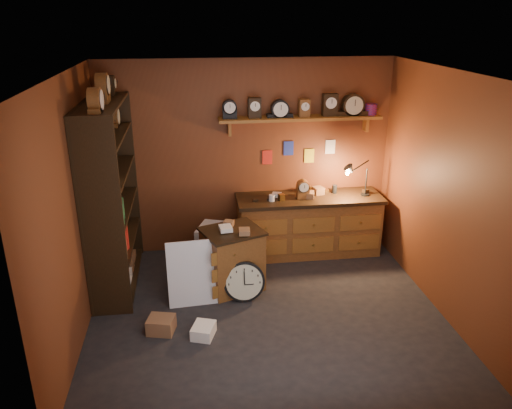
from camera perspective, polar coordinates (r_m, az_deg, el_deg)
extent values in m
plane|color=black|center=(5.91, 1.19, -12.24)|extent=(4.00, 4.00, 0.00)
cube|color=brown|center=(6.98, -0.99, 5.35)|extent=(4.00, 0.02, 2.70)
cube|color=brown|center=(3.70, 5.68, -9.98)|extent=(4.00, 0.02, 2.70)
cube|color=brown|center=(5.37, -20.27, -0.98)|extent=(0.02, 3.60, 2.70)
cube|color=brown|center=(5.92, 20.79, 0.98)|extent=(0.02, 3.60, 2.70)
cube|color=beige|center=(4.97, 1.44, 14.74)|extent=(4.00, 3.60, 0.02)
cube|color=#90581F|center=(6.82, 5.07, 9.81)|extent=(2.20, 0.30, 0.04)
cube|color=#90581F|center=(6.77, -3.05, 8.74)|extent=(0.04, 0.16, 0.20)
cube|color=#90581F|center=(7.17, 12.44, 8.99)|extent=(0.04, 0.16, 0.20)
cylinder|color=#B21419|center=(7.08, 13.00, 10.56)|extent=(0.16, 0.16, 0.15)
cube|color=red|center=(6.99, 0.25, 5.37)|extent=(0.14, 0.01, 0.20)
cube|color=navy|center=(7.00, 2.70, 6.39)|extent=(0.14, 0.01, 0.20)
cube|color=yellow|center=(7.10, 5.08, 5.52)|extent=(0.14, 0.01, 0.20)
cube|color=silver|center=(7.13, 7.48, 6.51)|extent=(0.14, 0.01, 0.20)
cube|color=black|center=(6.34, -18.14, 0.67)|extent=(0.03, 1.60, 2.30)
cube|color=black|center=(5.58, -17.16, -2.00)|extent=(0.45, 0.03, 2.30)
cube|color=black|center=(7.03, -15.31, 2.98)|extent=(0.45, 0.03, 2.30)
cube|color=black|center=(6.75, -15.18, -8.01)|extent=(0.43, 1.54, 0.03)
cube|color=black|center=(6.52, -15.60, -4.17)|extent=(0.43, 1.54, 0.03)
cube|color=black|center=(6.35, -16.00, -0.49)|extent=(0.43, 1.54, 0.03)
cube|color=black|center=(6.20, -16.41, 3.37)|extent=(0.43, 1.54, 0.03)
cube|color=black|center=(6.09, -16.85, 7.40)|extent=(0.43, 1.54, 0.03)
cube|color=black|center=(6.01, -17.24, 10.91)|extent=(0.43, 1.54, 0.03)
cube|color=brown|center=(7.15, 5.99, -2.48)|extent=(1.97, 0.60, 0.80)
cube|color=black|center=(6.99, 6.12, 0.71)|extent=(2.03, 0.66, 0.05)
cube|color=#90581F|center=(6.88, 6.57, -3.49)|extent=(1.89, 0.02, 0.52)
cylinder|color=black|center=(7.16, 12.36, 1.12)|extent=(0.12, 0.12, 0.02)
cylinder|color=black|center=(7.09, 12.48, 2.56)|extent=(0.02, 0.02, 0.38)
cylinder|color=black|center=(6.96, 11.78, 4.32)|extent=(0.27, 0.09, 0.14)
cone|color=black|center=(6.90, 10.74, 3.90)|extent=(0.18, 0.14, 0.18)
cube|color=brown|center=(6.22, -2.69, -6.39)|extent=(0.80, 0.74, 0.76)
cube|color=black|center=(6.05, -2.76, -3.08)|extent=(0.85, 0.79, 0.03)
cube|color=#90581F|center=(5.98, -2.45, -7.61)|extent=(0.56, 0.23, 0.64)
cylinder|color=black|center=(6.03, -1.37, -8.80)|extent=(0.50, 0.16, 0.50)
cylinder|color=beige|center=(6.00, -1.34, -8.90)|extent=(0.44, 0.10, 0.43)
cube|color=black|center=(5.96, -1.33, -8.38)|extent=(0.01, 0.04, 0.16)
cube|color=black|center=(6.01, -0.80, -9.13)|extent=(0.11, 0.01, 0.01)
cube|color=silver|center=(6.14, -7.00, -11.02)|extent=(0.62, 0.21, 0.80)
cube|color=silver|center=(6.96, -4.51, -4.46)|extent=(0.61, 0.61, 0.50)
cube|color=black|center=(6.74, -4.38, -5.37)|extent=(0.39, 0.16, 0.40)
cube|color=brown|center=(5.66, -10.78, -13.36)|extent=(0.33, 0.30, 0.17)
cube|color=white|center=(5.54, -6.03, -14.15)|extent=(0.29, 0.32, 0.13)
cube|color=brown|center=(6.75, -2.71, -6.89)|extent=(0.26, 0.23, 0.16)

